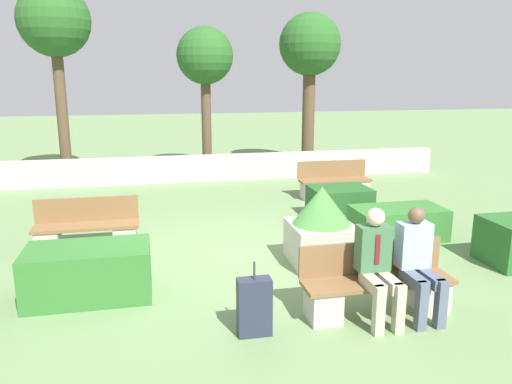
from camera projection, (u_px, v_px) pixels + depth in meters
The scene contains 15 objects.
ground_plane at pixel (240, 255), 7.96m from camera, with size 60.00×60.00×0.00m, color #6B8956.
perimeter_wall at pixel (201, 168), 13.43m from camera, with size 13.44×0.30×0.70m.
bench_front at pixel (377, 288), 5.95m from camera, with size 1.82×0.49×0.84m.
bench_left_side at pixel (334, 184), 11.63m from camera, with size 1.67×0.49×0.84m.
bench_right_side at pixel (87, 232), 8.11m from camera, with size 1.65×0.48×0.84m.
person_seated_man at pixel (377, 261), 5.71m from camera, with size 0.38×0.63×1.32m.
person_seated_woman at pixel (418, 259), 5.81m from camera, with size 0.38×0.63×1.31m.
hedge_block_near_left at pixel (89, 272), 6.39m from camera, with size 1.55×0.86×0.67m.
hedge_block_mid_left at pixel (398, 223), 8.72m from camera, with size 1.58×0.84×0.55m.
hedge_block_mid_right at pixel (339, 203), 9.97m from camera, with size 1.15×0.89×0.62m.
planter_corner_left at pixel (321, 226), 7.48m from camera, with size 0.92×0.92×1.20m.
suitcase at pixel (254, 307), 5.45m from camera, with size 0.37×0.19×0.86m.
tree_leftmost at pixel (54, 25), 12.93m from camera, with size 1.87×1.87×5.11m.
tree_center_left at pixel (205, 59), 14.05m from camera, with size 1.60×1.60×4.13m.
tree_center_right at pixel (310, 49), 14.78m from camera, with size 1.83×1.83×4.60m.
Camera 1 is at (-1.32, -7.40, 2.80)m, focal length 35.00 mm.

